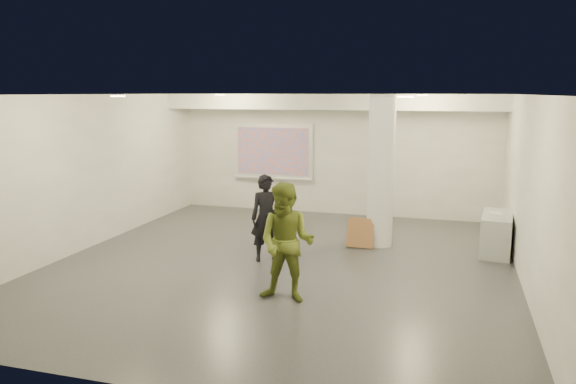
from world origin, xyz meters
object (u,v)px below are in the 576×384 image
(column, at_px, (381,171))
(man, at_px, (287,243))
(projection_screen, at_px, (273,152))
(woman, at_px, (267,218))
(credenza, at_px, (496,234))

(column, xyz_separation_m, man, (-0.91, -3.46, -0.62))
(projection_screen, distance_m, woman, 4.52)
(column, height_order, projection_screen, column)
(column, height_order, credenza, column)
(column, bearing_deg, woman, -138.53)
(projection_screen, relative_size, man, 1.19)
(credenza, relative_size, man, 0.73)
(column, xyz_separation_m, woman, (-1.84, -1.63, -0.71))
(projection_screen, bearing_deg, woman, -73.57)
(woman, height_order, man, man)
(projection_screen, xyz_separation_m, man, (2.19, -6.12, -0.65))
(credenza, bearing_deg, man, -125.87)
(column, relative_size, woman, 1.90)
(column, distance_m, woman, 2.55)
(credenza, bearing_deg, column, -172.60)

